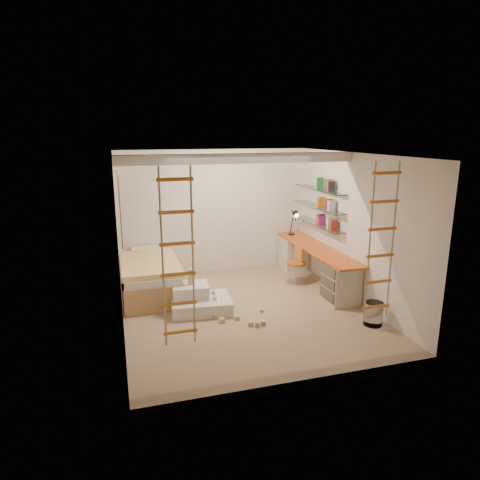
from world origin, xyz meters
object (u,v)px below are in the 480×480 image
object	(u,v)px
desk	(315,264)
play_platform	(198,300)
swivel_chair	(296,271)
bed	(150,277)

from	to	relation	value
desk	play_platform	xyz separation A→B (m)	(-2.49, -0.65, -0.23)
desk	swivel_chair	world-z (taller)	desk
desk	bed	xyz separation A→B (m)	(-3.20, 0.36, -0.07)
bed	play_platform	xyz separation A→B (m)	(0.71, -1.02, -0.16)
desk	bed	distance (m)	3.22
bed	swivel_chair	size ratio (longest dim) A/B	2.72
swivel_chair	play_platform	xyz separation A→B (m)	(-2.12, -0.74, -0.10)
bed	play_platform	bearing A→B (deg)	-54.98
swivel_chair	desk	bearing A→B (deg)	-13.46
bed	swivel_chair	distance (m)	2.85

